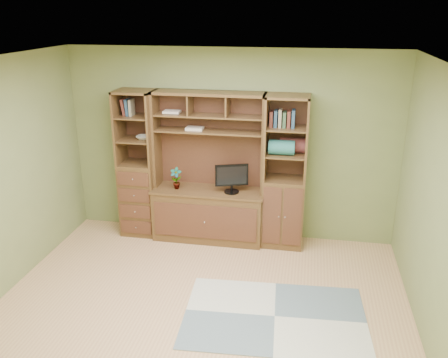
% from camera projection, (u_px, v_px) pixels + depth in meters
% --- Properties ---
extents(room, '(4.60, 4.10, 2.64)m').
position_uv_depth(room, '(196.00, 201.00, 4.62)').
color(room, tan).
rests_on(room, ground).
extents(center_hutch, '(1.54, 0.53, 2.05)m').
position_uv_depth(center_hutch, '(208.00, 169.00, 6.36)').
color(center_hutch, '#53371D').
rests_on(center_hutch, ground).
extents(left_tower, '(0.50, 0.45, 2.05)m').
position_uv_depth(left_tower, '(138.00, 164.00, 6.56)').
color(left_tower, '#53371D').
rests_on(left_tower, ground).
extents(right_tower, '(0.55, 0.45, 2.05)m').
position_uv_depth(right_tower, '(285.00, 173.00, 6.22)').
color(right_tower, '#53371D').
rests_on(right_tower, ground).
extents(rug, '(1.98, 1.38, 0.01)m').
position_uv_depth(rug, '(275.00, 317.00, 4.99)').
color(rug, '#9DA3A2').
rests_on(rug, ground).
extents(monitor, '(0.49, 0.33, 0.54)m').
position_uv_depth(monitor, '(232.00, 173.00, 6.28)').
color(monitor, black).
rests_on(monitor, center_hutch).
extents(orchid, '(0.16, 0.11, 0.30)m').
position_uv_depth(orchid, '(176.00, 178.00, 6.45)').
color(orchid, '#AF693B').
rests_on(orchid, center_hutch).
extents(magazines, '(0.23, 0.17, 0.03)m').
position_uv_depth(magazines, '(195.00, 128.00, 6.29)').
color(magazines, beige).
rests_on(magazines, center_hutch).
extents(bowl, '(0.20, 0.20, 0.05)m').
position_uv_depth(bowl, '(144.00, 137.00, 6.41)').
color(bowl, beige).
rests_on(bowl, left_tower).
extents(blanket_teal, '(0.33, 0.19, 0.19)m').
position_uv_depth(blanket_teal, '(282.00, 147.00, 6.06)').
color(blanket_teal, '#276764').
rests_on(blanket_teal, right_tower).
extents(blanket_red, '(0.35, 0.19, 0.19)m').
position_uv_depth(blanket_red, '(293.00, 145.00, 6.16)').
color(blanket_red, brown).
rests_on(blanket_red, right_tower).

